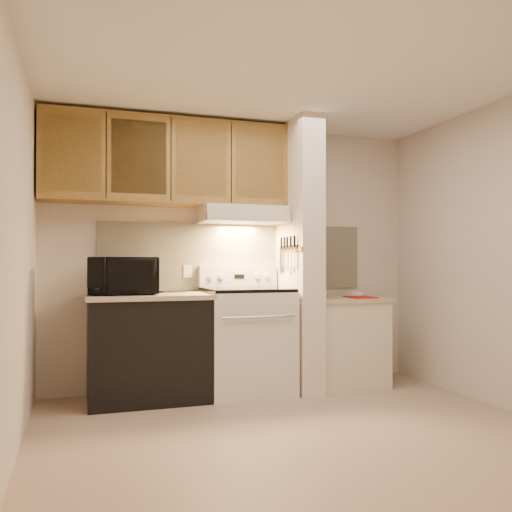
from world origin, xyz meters
name	(u,v)px	position (x,y,z in m)	size (l,w,h in m)	color
floor	(295,431)	(0.00, 0.00, 0.00)	(3.60, 3.60, 0.00)	tan
ceiling	(295,76)	(0.00, 0.00, 2.50)	(3.60, 3.60, 0.00)	white
wall_back	(236,255)	(0.00, 1.50, 1.25)	(3.60, 0.02, 2.50)	beige
wall_left	(17,251)	(-1.80, 0.00, 1.25)	(0.02, 3.00, 2.50)	beige
wall_right	(502,254)	(1.80, 0.00, 1.25)	(0.02, 3.00, 2.50)	beige
backsplash	(237,257)	(0.00, 1.49, 1.24)	(2.60, 0.02, 0.63)	beige
range_body	(247,342)	(0.00, 1.16, 0.46)	(0.76, 0.65, 0.92)	silver
oven_window	(258,343)	(0.00, 0.84, 0.50)	(0.50, 0.01, 0.30)	black
oven_handle	(259,317)	(0.00, 0.80, 0.72)	(0.02, 0.02, 0.65)	silver
cooktop	(247,290)	(0.00, 1.16, 0.94)	(0.74, 0.64, 0.03)	black
range_backguard	(238,276)	(0.00, 1.44, 1.05)	(0.76, 0.08, 0.20)	silver
range_display	(239,276)	(0.00, 1.40, 1.05)	(0.10, 0.01, 0.04)	black
range_knob_left_outer	(211,277)	(-0.28, 1.40, 1.05)	(0.05, 0.05, 0.02)	silver
range_knob_left_inner	(221,276)	(-0.18, 1.40, 1.05)	(0.05, 0.05, 0.02)	silver
range_knob_right_inner	(257,276)	(0.18, 1.40, 1.05)	(0.05, 0.05, 0.02)	silver
range_knob_right_outer	(267,276)	(0.28, 1.40, 1.05)	(0.05, 0.05, 0.02)	silver
dishwasher_front	(148,349)	(-0.88, 1.17, 0.43)	(1.00, 0.63, 0.87)	black
left_countertop	(149,296)	(-0.88, 1.17, 0.89)	(1.04, 0.67, 0.04)	tan
spoon_rest	(173,291)	(-0.63, 1.36, 0.92)	(0.24, 0.08, 0.02)	black
teal_jar	(154,288)	(-0.83, 1.18, 0.96)	(0.08, 0.08, 0.09)	#235E57
outlet	(188,271)	(-0.48, 1.48, 1.10)	(0.08, 0.01, 0.12)	beige
microwave	(122,276)	(-1.10, 1.15, 1.07)	(0.57, 0.39, 0.32)	black
partition_pillar	(299,255)	(0.51, 1.15, 1.25)	(0.22, 0.70, 2.50)	beige
pillar_trim	(288,250)	(0.39, 1.15, 1.30)	(0.01, 0.70, 0.04)	olive
knife_strip	(289,247)	(0.39, 1.10, 1.32)	(0.02, 0.42, 0.04)	black
knife_blade_a	(294,258)	(0.38, 0.94, 1.22)	(0.01, 0.04, 0.16)	silver
knife_handle_a	(294,241)	(0.38, 0.93, 1.37)	(0.02, 0.02, 0.10)	black
knife_blade_b	(291,259)	(0.38, 1.02, 1.21)	(0.01, 0.04, 0.18)	silver
knife_handle_b	(291,242)	(0.38, 1.02, 1.37)	(0.02, 0.02, 0.10)	black
knife_blade_c	(288,260)	(0.38, 1.09, 1.20)	(0.01, 0.04, 0.20)	silver
knife_handle_c	(287,242)	(0.38, 1.11, 1.37)	(0.02, 0.02, 0.10)	black
knife_blade_d	(285,258)	(0.38, 1.18, 1.22)	(0.01, 0.04, 0.16)	silver
knife_handle_d	(285,242)	(0.38, 1.18, 1.37)	(0.02, 0.02, 0.10)	black
knife_blade_e	(282,259)	(0.38, 1.25, 1.21)	(0.01, 0.04, 0.18)	silver
knife_handle_e	(281,243)	(0.38, 1.26, 1.37)	(0.02, 0.02, 0.10)	black
oven_mitt	(279,258)	(0.38, 1.32, 1.23)	(0.03, 0.09, 0.22)	slate
right_cab_base	(343,343)	(0.97, 1.15, 0.40)	(0.70, 0.60, 0.81)	beige
right_countertop	(343,299)	(0.97, 1.15, 0.83)	(0.74, 0.64, 0.04)	tan
red_folder	(360,297)	(1.07, 1.00, 0.86)	(0.22, 0.31, 0.01)	#AC150E
white_box	(355,294)	(1.19, 1.33, 0.87)	(0.13, 0.09, 0.04)	white
range_hood	(243,215)	(0.00, 1.28, 1.62)	(0.78, 0.44, 0.15)	beige
hood_lip	(250,218)	(0.00, 1.07, 1.58)	(0.78, 0.04, 0.06)	beige
upper_cabinets	(168,162)	(-0.69, 1.32, 2.08)	(2.18, 0.33, 0.77)	olive
cab_door_a	(72,153)	(-1.51, 1.17, 2.08)	(0.46, 0.01, 0.63)	olive
cab_gap_a	(106,155)	(-1.23, 1.16, 2.08)	(0.01, 0.01, 0.73)	black
cab_door_b	(139,157)	(-0.96, 1.17, 2.08)	(0.46, 0.01, 0.63)	olive
cab_gap_b	(171,159)	(-0.69, 1.16, 2.08)	(0.01, 0.01, 0.73)	black
cab_door_c	(202,161)	(-0.42, 1.17, 2.08)	(0.46, 0.01, 0.63)	olive
cab_gap_c	(231,162)	(-0.14, 1.16, 2.08)	(0.01, 0.01, 0.73)	black
cab_door_d	(260,164)	(0.13, 1.17, 2.08)	(0.46, 0.01, 0.63)	olive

